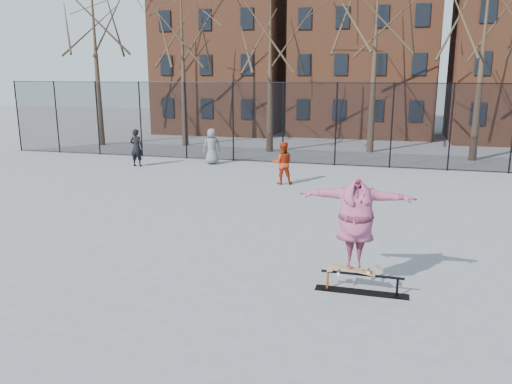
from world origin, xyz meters
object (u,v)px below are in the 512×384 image
(skater, at_px, (356,224))
(bystander_red, at_px, (283,163))
(bystander_grey, at_px, (212,146))
(skate_rail, at_px, (362,285))
(bystander_black, at_px, (136,148))
(skateboard, at_px, (354,270))

(skater, xyz_separation_m, bystander_red, (-3.60, 9.76, -0.59))
(skater, bearing_deg, bystander_grey, 116.95)
(skate_rail, bearing_deg, skater, 180.00)
(bystander_grey, relative_size, bystander_black, 0.98)
(skateboard, bearing_deg, skate_rail, -0.00)
(bystander_red, bearing_deg, skate_rail, 96.74)
(skate_rail, relative_size, bystander_red, 1.09)
(skate_rail, xyz_separation_m, skateboard, (-0.17, 0.00, 0.31))
(skater, xyz_separation_m, bystander_black, (-11.27, 11.87, -0.54))
(bystander_black, bearing_deg, skater, 135.02)
(skateboard, relative_size, bystander_red, 0.54)
(skater, bearing_deg, bystander_black, 129.69)
(skateboard, distance_m, bystander_grey, 15.57)
(bystander_grey, xyz_separation_m, bystander_red, (4.36, -3.60, -0.03))
(bystander_grey, height_order, bystander_black, bystander_black)
(skater, xyz_separation_m, bystander_grey, (-7.96, 13.37, -0.56))
(skater, relative_size, bystander_red, 1.33)
(skateboard, height_order, bystander_grey, bystander_grey)
(skateboard, bearing_deg, bystander_grey, 120.78)
(bystander_grey, relative_size, bystander_red, 1.03)
(skateboard, xyz_separation_m, bystander_grey, (-7.96, 13.37, 0.42))
(skateboard, relative_size, bystander_grey, 0.53)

